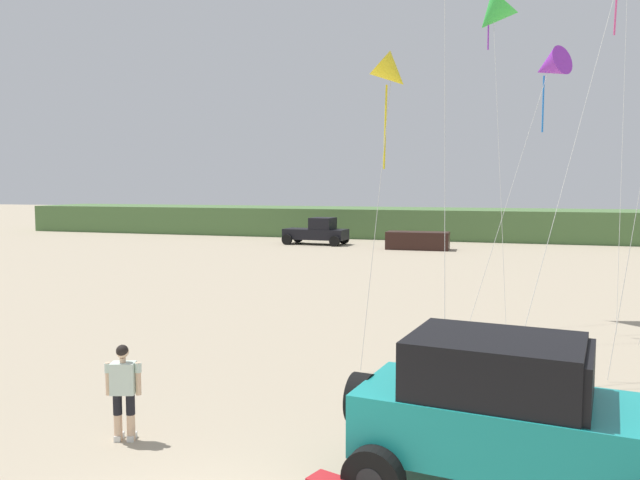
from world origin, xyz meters
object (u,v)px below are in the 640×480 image
person_watching (124,387)px  jeep (515,415)px  distant_pickup (317,232)px  kite_red_delta (493,15)px  distant_sedan (418,241)px  kite_purple_stunt (550,67)px  kite_yellow_diamond (392,75)px

person_watching → jeep: bearing=-1.4°
jeep → distant_pickup: jeep is taller
person_watching → kite_red_delta: 17.08m
person_watching → distant_sedan: size_ratio=0.40×
person_watching → distant_pickup: (-7.63, 35.17, 0.00)m
jeep → distant_sedan: (-6.38, 33.90, -0.60)m
jeep → kite_purple_stunt: (0.77, 11.10, 6.59)m
distant_sedan → kite_red_delta: 23.05m
jeep → distant_sedan: size_ratio=1.19×
person_watching → kite_purple_stunt: size_ratio=0.20×
kite_yellow_diamond → person_watching: bearing=-115.7°
person_watching → distant_pickup: size_ratio=0.35×
jeep → kite_yellow_diamond: 9.59m
person_watching → kite_yellow_diamond: 9.70m
person_watching → distant_sedan: bearing=90.1°
distant_pickup → person_watching: bearing=-77.8°
jeep → kite_yellow_diamond: kite_yellow_diamond is taller
distant_sedan → kite_yellow_diamond: 27.95m
person_watching → kite_yellow_diamond: bearing=64.3°
distant_pickup → kite_red_delta: (13.02, -21.75, 9.08)m
jeep → kite_red_delta: bearing=94.0°
distant_pickup → kite_red_delta: size_ratio=0.44×
person_watching → kite_red_delta: (5.39, 13.42, 9.08)m
distant_sedan → kite_yellow_diamond: kite_yellow_diamond is taller
kite_purple_stunt → kite_yellow_diamond: 5.73m
kite_purple_stunt → kite_red_delta: bearing=124.7°
kite_purple_stunt → kite_red_delta: (-1.72, 2.48, 2.23)m
distant_sedan → kite_purple_stunt: bearing=-74.4°
distant_pickup → kite_yellow_diamond: (10.88, -28.41, 6.14)m
jeep → person_watching: jeep is taller
distant_pickup → distant_sedan: (7.59, -1.42, -0.34)m
distant_sedan → person_watching: bearing=-91.7°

